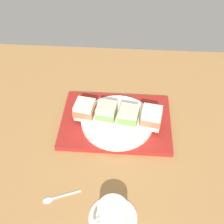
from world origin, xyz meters
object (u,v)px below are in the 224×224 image
(sandwich_nearmost, at_px, (151,118))
(sandwich_inner_far, at_px, (107,112))
(teaspoon, at_px, (54,198))
(sandwich_plate, at_px, (117,121))
(sandwich_farmost, at_px, (85,109))
(sandwich_inner_near, at_px, (129,116))
(coffee_cup, at_px, (113,214))

(sandwich_nearmost, distance_m, sandwich_inner_far, 0.15)
(sandwich_inner_far, height_order, teaspoon, sandwich_inner_far)
(sandwich_plate, distance_m, sandwich_nearmost, 0.12)
(sandwich_inner_far, xyz_separation_m, sandwich_farmost, (0.07, -0.01, -0.00))
(sandwich_farmost, bearing_deg, sandwich_plate, 173.09)
(teaspoon, bearing_deg, sandwich_plate, -119.85)
(sandwich_nearmost, bearing_deg, sandwich_inner_far, -6.91)
(sandwich_inner_near, distance_m, sandwich_farmost, 0.15)
(sandwich_nearmost, bearing_deg, coffee_cup, 71.72)
(sandwich_inner_near, bearing_deg, sandwich_farmost, -6.91)
(sandwich_plate, bearing_deg, sandwich_inner_near, 173.09)
(sandwich_inner_near, bearing_deg, sandwich_plate, -6.91)
(sandwich_inner_near, relative_size, sandwich_farmost, 1.01)
(sandwich_nearmost, height_order, coffee_cup, sandwich_nearmost)
(coffee_cup, relative_size, teaspoon, 1.22)
(sandwich_inner_far, bearing_deg, sandwich_inner_near, 173.09)
(coffee_cup, xyz_separation_m, teaspoon, (0.17, -0.05, -0.02))
(sandwich_inner_far, distance_m, coffee_cup, 0.33)
(sandwich_farmost, bearing_deg, sandwich_inner_near, 173.09)
(sandwich_plate, bearing_deg, sandwich_farmost, -6.91)
(sandwich_inner_near, height_order, sandwich_inner_far, sandwich_inner_far)
(sandwich_nearmost, relative_size, sandwich_inner_near, 0.99)
(sandwich_plate, relative_size, sandwich_nearmost, 3.26)
(sandwich_inner_far, bearing_deg, coffee_cup, 97.24)
(coffee_cup, bearing_deg, sandwich_inner_far, -82.76)
(sandwich_plate, bearing_deg, coffee_cup, 91.00)
(sandwich_inner_near, xyz_separation_m, teaspoon, (0.20, 0.27, -0.06))
(sandwich_farmost, relative_size, teaspoon, 0.71)
(sandwich_nearmost, bearing_deg, sandwich_plate, -6.91)
(sandwich_nearmost, height_order, sandwich_inner_far, sandwich_nearmost)
(sandwich_plate, bearing_deg, sandwich_nearmost, 173.09)
(sandwich_inner_near, xyz_separation_m, sandwich_farmost, (0.14, -0.02, 0.00))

